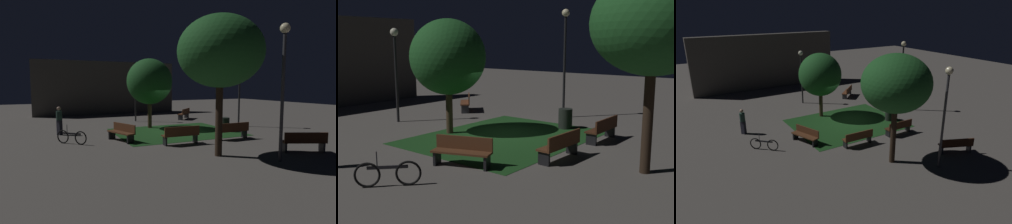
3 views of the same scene
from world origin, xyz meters
The scene contains 16 objects.
ground_plane centered at (0.00, 0.00, 0.00)m, with size 60.00×60.00×0.00m, color #56514C.
grass_lawn centered at (-0.26, -0.41, 0.01)m, with size 7.07×5.67×0.01m, color #194219.
bench_front_left centered at (-1.52, -3.64, 0.48)m, with size 1.81×0.53×0.88m.
bench_front_right centered at (1.52, -3.64, 0.48)m, with size 1.80×0.49×0.88m.
bench_by_lamp centered at (-3.88, -1.69, 0.48)m, with size 1.08×1.85×0.88m.
bench_corner centered at (2.44, -7.19, 0.48)m, with size 1.84×1.16×0.88m.
bench_lawn_edge centered at (3.19, 4.94, 0.48)m, with size 1.63×1.59×0.88m.
tree_lawn_side centered at (-1.13, -6.13, 4.10)m, with size 3.35×3.35×5.52m.
tree_right_canopy centered at (-1.08, 1.77, 3.04)m, with size 2.96×2.96×4.53m.
lamp_post_plaza_east centered at (4.74, -0.08, 3.44)m, with size 0.36×0.36×5.15m.
lamp_post_plaza_west centered at (-0.91, 5.35, 2.91)m, with size 0.36×0.36×4.24m.
lamp_post_path_center centered at (0.48, -7.76, 3.36)m, with size 0.36×0.36×5.02m.
trash_bin centered at (2.59, -1.43, 0.42)m, with size 0.58×0.58×0.85m, color black.
bicycle centered at (-6.26, -1.40, 0.34)m, with size 1.27×1.18×0.93m.
pedestrian centered at (-6.65, 1.46, 0.85)m, with size 0.32×0.34×1.61m.
building_wall_backdrop centered at (-1.67, 11.72, 2.53)m, with size 13.43×0.80×5.06m, color #4C4742.
Camera 1 is at (-7.42, -15.11, 2.84)m, focal length 29.38 mm.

